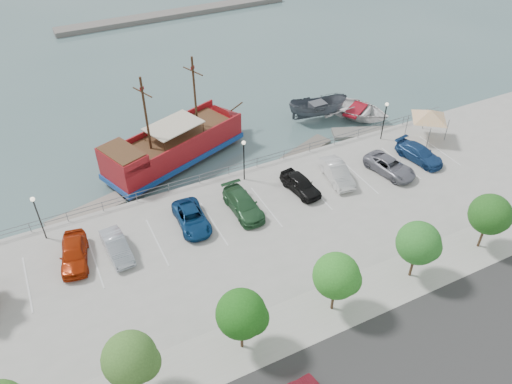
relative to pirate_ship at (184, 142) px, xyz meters
name	(u,v)px	position (x,y,z in m)	size (l,w,h in m)	color
ground	(277,229)	(3.29, -13.88, -1.82)	(160.00, 160.00, 0.00)	#436366
street	(397,371)	(3.29, -29.88, -0.81)	(100.00, 8.00, 0.04)	#333333
sidewalk	(343,303)	(3.29, -23.88, -0.80)	(100.00, 4.00, 0.05)	#A9A89D
seawall_railing	(238,168)	(3.29, -6.08, -0.29)	(50.00, 0.06, 1.00)	slate
far_shore	(175,14)	(13.29, 41.12, -1.42)	(40.00, 3.00, 0.80)	#67635E
pirate_ship	(184,142)	(0.00, 0.00, 0.00)	(17.44, 10.23, 10.84)	maroon
patrol_boat	(317,110)	(16.26, 0.44, -0.51)	(2.54, 6.76, 2.61)	#495059
speedboat	(356,111)	(20.55, -1.10, -1.00)	(5.66, 7.92, 1.64)	white
dock_west	(86,213)	(-11.12, -4.68, -1.62)	(6.93, 1.98, 0.40)	gray
dock_mid	(306,150)	(11.74, -4.68, -1.63)	(6.40, 1.83, 0.37)	#6A6258
dock_east	(365,133)	(19.39, -4.68, -1.61)	(7.21, 2.06, 0.41)	slate
canopy_tent	(431,110)	(23.48, -9.35, 2.58)	(5.34, 5.34, 3.90)	slate
lamp_post_left	(37,211)	(-14.71, -7.38, 2.12)	(0.36, 0.36, 4.28)	black
lamp_post_mid	(244,153)	(3.29, -7.38, 2.12)	(0.36, 0.36, 4.28)	black
lamp_post_right	(385,114)	(19.29, -7.38, 2.12)	(0.36, 0.36, 4.28)	black
tree_b	(133,359)	(-11.57, -23.95, 2.48)	(3.30, 3.20, 5.00)	#473321
tree_c	(244,315)	(-4.57, -23.95, 2.48)	(3.30, 3.20, 5.00)	#473321
tree_d	(339,277)	(2.43, -23.95, 2.48)	(3.30, 3.20, 5.00)	#473321
tree_e	(420,244)	(9.43, -23.95, 2.48)	(3.30, 3.20, 5.00)	#473321
tree_f	(492,215)	(16.43, -23.95, 2.48)	(3.30, 3.20, 5.00)	#473321
parked_car_a	(74,253)	(-13.00, -11.09, 0.02)	(1.98, 4.91, 1.67)	#AF2B09
parked_car_b	(117,247)	(-9.87, -11.78, -0.08)	(1.56, 4.47, 1.47)	#A7AFBC
parked_car_c	(192,218)	(-3.38, -11.18, -0.11)	(2.35, 5.09, 1.42)	navy
parked_car_d	(243,204)	(1.22, -11.52, -0.04)	(2.17, 5.33, 1.55)	#2B5B34
parked_car_e	(301,184)	(7.12, -11.27, -0.04)	(1.84, 4.57, 1.56)	black
parked_car_f	(337,173)	(11.05, -11.29, -0.01)	(1.71, 4.89, 1.61)	silver
parked_car_g	(390,166)	(16.23, -12.60, -0.09)	(2.41, 5.22, 1.45)	gray
parked_car_h	(419,154)	(20.20, -12.18, -0.08)	(2.07, 5.09, 1.48)	navy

